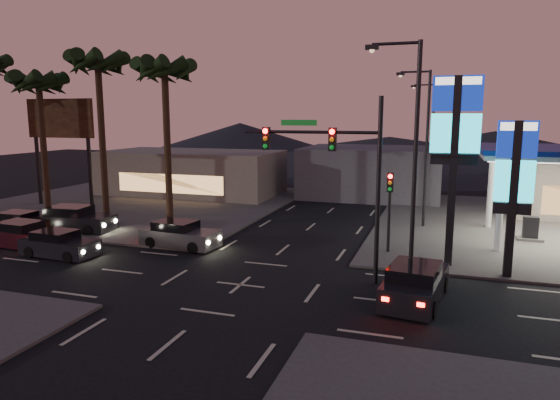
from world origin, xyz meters
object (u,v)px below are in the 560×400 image
(pylon_sign_tall, at_px, (455,133))
(suv_station, at_px, (415,284))
(pylon_sign_short, at_px, (515,175))
(car_lane_a_mid, at_px, (23,235))
(car_lane_b_mid, at_px, (74,220))
(car_lane_b_rear, at_px, (21,223))
(traffic_signal_mast, at_px, (338,162))
(car_lane_a_front, at_px, (59,244))
(car_lane_b_front, at_px, (179,235))

(pylon_sign_tall, height_order, suv_station, pylon_sign_tall)
(suv_station, bearing_deg, pylon_sign_short, 47.48)
(car_lane_a_mid, bearing_deg, pylon_sign_tall, 8.56)
(car_lane_b_mid, bearing_deg, car_lane_b_rear, -154.78)
(pylon_sign_tall, xyz_separation_m, traffic_signal_mast, (-4.74, -3.51, -1.17))
(pylon_sign_tall, relative_size, car_lane_b_rear, 2.15)
(pylon_sign_short, relative_size, car_lane_b_rear, 1.68)
(car_lane_a_front, relative_size, suv_station, 0.87)
(car_lane_a_front, relative_size, car_lane_b_mid, 0.82)
(car_lane_b_front, height_order, car_lane_b_rear, car_lane_b_front)
(pylon_sign_short, bearing_deg, traffic_signal_mast, -160.87)
(car_lane_a_front, xyz_separation_m, car_lane_b_mid, (-3.13, 4.78, 0.13))
(car_lane_b_mid, bearing_deg, suv_station, -14.90)
(pylon_sign_tall, relative_size, car_lane_a_front, 2.15)
(car_lane_a_mid, bearing_deg, traffic_signal_mast, -0.46)
(car_lane_a_mid, distance_m, car_lane_b_mid, 3.87)
(pylon_sign_tall, distance_m, car_lane_a_front, 20.46)
(pylon_sign_short, relative_size, car_lane_b_front, 1.53)
(traffic_signal_mast, bearing_deg, car_lane_a_mid, 179.54)
(suv_station, bearing_deg, car_lane_b_rear, 169.91)
(pylon_sign_tall, height_order, pylon_sign_short, pylon_sign_tall)
(car_lane_a_mid, bearing_deg, car_lane_b_rear, 137.55)
(traffic_signal_mast, distance_m, car_lane_b_rear, 21.08)
(pylon_sign_short, height_order, car_lane_a_front, pylon_sign_short)
(car_lane_b_mid, bearing_deg, traffic_signal_mast, -12.86)
(car_lane_a_front, bearing_deg, car_lane_b_rear, 150.19)
(pylon_sign_tall, distance_m, car_lane_b_front, 15.28)
(pylon_sign_short, relative_size, traffic_signal_mast, 0.88)
(car_lane_b_rear, bearing_deg, traffic_signal_mast, -7.42)
(car_lane_a_mid, height_order, suv_station, suv_station)
(pylon_sign_tall, bearing_deg, car_lane_a_front, -167.40)
(pylon_sign_short, height_order, car_lane_b_rear, pylon_sign_short)
(traffic_signal_mast, bearing_deg, suv_station, -24.55)
(traffic_signal_mast, distance_m, car_lane_a_front, 15.15)
(car_lane_b_front, bearing_deg, traffic_signal_mast, -16.72)
(pylon_sign_short, bearing_deg, car_lane_a_mid, -174.56)
(car_lane_a_mid, bearing_deg, suv_station, -4.69)
(car_lane_a_front, relative_size, car_lane_b_rear, 1.00)
(pylon_sign_tall, relative_size, suv_station, 1.87)
(car_lane_a_front, bearing_deg, car_lane_b_front, 35.71)
(traffic_signal_mast, xyz_separation_m, car_lane_b_front, (-9.41, 2.83, -4.55))
(car_lane_b_mid, bearing_deg, pylon_sign_short, -3.44)
(car_lane_a_mid, relative_size, suv_station, 0.92)
(pylon_sign_short, distance_m, suv_station, 6.82)
(car_lane_b_mid, bearing_deg, car_lane_b_front, -8.25)
(car_lane_a_front, bearing_deg, car_lane_a_mid, 164.25)
(pylon_sign_tall, xyz_separation_m, car_lane_a_mid, (-22.39, -3.37, -5.74))
(traffic_signal_mast, relative_size, car_lane_b_mid, 1.56)
(pylon_sign_short, distance_m, car_lane_b_rear, 27.93)
(car_lane_b_mid, relative_size, suv_station, 1.07)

